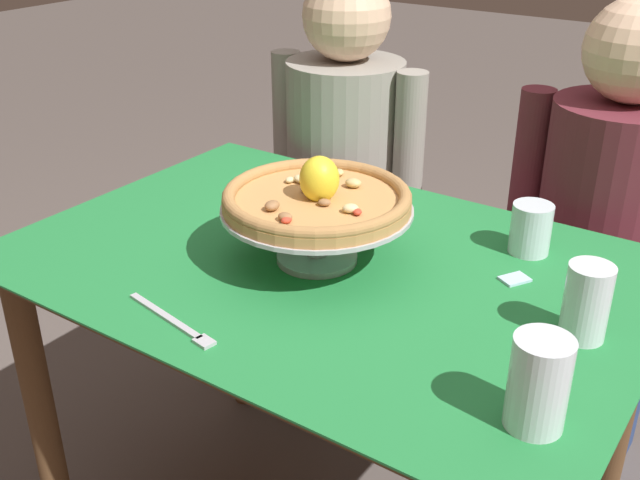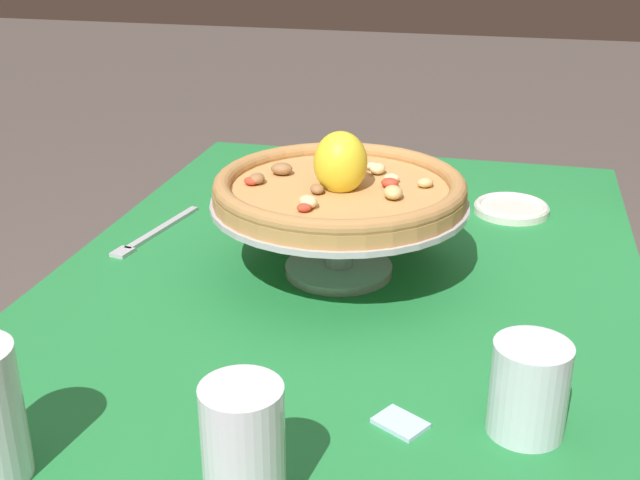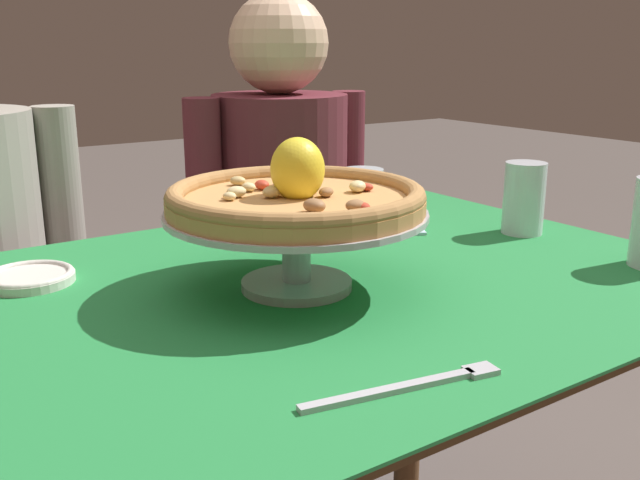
{
  "view_description": "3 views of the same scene",
  "coord_description": "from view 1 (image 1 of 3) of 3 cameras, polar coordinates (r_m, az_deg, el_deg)",
  "views": [
    {
      "loc": [
        0.7,
        -1.04,
        1.42
      ],
      "look_at": [
        -0.03,
        0.02,
        0.79
      ],
      "focal_mm": 42.36,
      "sensor_mm": 36.0,
      "label": 1
    },
    {
      "loc": [
        1.0,
        0.2,
        1.26
      ],
      "look_at": [
        -0.06,
        -0.05,
        0.79
      ],
      "focal_mm": 45.65,
      "sensor_mm": 36.0,
      "label": 2
    },
    {
      "loc": [
        -0.51,
        -0.79,
        1.09
      ],
      "look_at": [
        0.04,
        0.01,
        0.82
      ],
      "focal_mm": 40.29,
      "sensor_mm": 36.0,
      "label": 3
    }
  ],
  "objects": [
    {
      "name": "water_glass_front_right",
      "position": [
        1.03,
        16.14,
        -10.66
      ],
      "size": [
        0.08,
        0.08,
        0.13
      ],
      "color": "white",
      "rests_on": "dining_table"
    },
    {
      "name": "dining_table",
      "position": [
        1.48,
        0.47,
        -5.78
      ],
      "size": [
        1.18,
        0.81,
        0.76
      ],
      "color": "brown",
      "rests_on": "ground"
    },
    {
      "name": "diner_right",
      "position": [
        1.9,
        20.22,
        -2.09
      ],
      "size": [
        0.47,
        0.32,
        1.2
      ],
      "color": "navy",
      "rests_on": "ground"
    },
    {
      "name": "sugar_packet",
      "position": [
        1.39,
        14.49,
        -2.88
      ],
      "size": [
        0.06,
        0.06,
        0.0
      ],
      "primitive_type": "cube",
      "rotation": [
        0.0,
        0.0,
        1.04
      ],
      "color": "silver",
      "rests_on": "dining_table"
    },
    {
      "name": "dinner_fork",
      "position": [
        1.24,
        -10.92,
        -6.13
      ],
      "size": [
        0.22,
        0.06,
        0.01
      ],
      "color": "#B7B7C1",
      "rests_on": "dining_table"
    },
    {
      "name": "side_plate",
      "position": [
        1.74,
        -3.91,
        4.25
      ],
      "size": [
        0.12,
        0.12,
        0.02
      ],
      "color": "silver",
      "rests_on": "dining_table"
    },
    {
      "name": "water_glass_back_right",
      "position": [
        1.48,
        15.61,
        0.59
      ],
      "size": [
        0.08,
        0.08,
        0.1
      ],
      "color": "silver",
      "rests_on": "dining_table"
    },
    {
      "name": "water_glass_side_right",
      "position": [
        1.23,
        19.44,
        -4.78
      ],
      "size": [
        0.07,
        0.07,
        0.13
      ],
      "color": "white",
      "rests_on": "dining_table"
    },
    {
      "name": "diner_left",
      "position": [
        2.13,
        1.81,
        2.86
      ],
      "size": [
        0.47,
        0.32,
        1.2
      ],
      "color": "#1E3833",
      "rests_on": "ground"
    },
    {
      "name": "pizza",
      "position": [
        1.36,
        -0.22,
        3.28
      ],
      "size": [
        0.34,
        0.34,
        0.1
      ],
      "color": "tan",
      "rests_on": "pizza_stand"
    },
    {
      "name": "pizza_stand",
      "position": [
        1.38,
        -0.23,
        1.43
      ],
      "size": [
        0.35,
        0.35,
        0.11
      ],
      "color": "#B7B7C1",
      "rests_on": "dining_table"
    }
  ]
}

